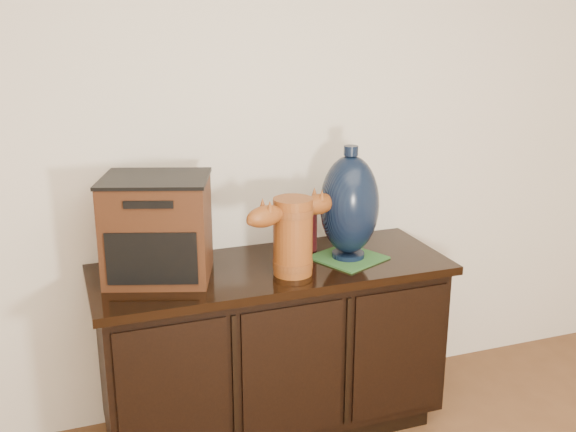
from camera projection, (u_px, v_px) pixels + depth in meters
name	position (u px, v px, depth m)	size (l,w,h in m)	color
sideboard	(272.00, 347.00, 2.86)	(1.46, 0.56, 0.75)	black
terracotta_vessel	(293.00, 232.00, 2.62)	(0.43, 0.22, 0.31)	brown
tv_radio	(158.00, 228.00, 2.58)	(0.48, 0.43, 0.40)	#3D1E0F
green_mat	(348.00, 257.00, 2.83)	(0.25, 0.25, 0.01)	#2C5D29
lamp_base	(349.00, 205.00, 2.76)	(0.32, 0.32, 0.47)	black
spray_can	(309.00, 228.00, 2.91)	(0.07, 0.07, 0.20)	#5C0F15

